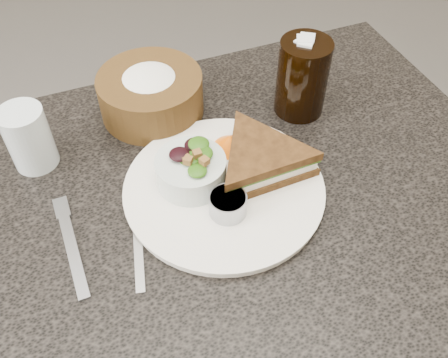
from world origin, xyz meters
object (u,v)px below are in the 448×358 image
cola_glass (303,75)px  dinner_plate (224,189)px  sandwich (261,160)px  salad_bowl (191,167)px  dining_table (214,313)px  water_glass (29,138)px  bread_basket (150,89)px  dressing_ramekin (228,205)px

cola_glass → dinner_plate: bearing=-145.7°
sandwich → cola_glass: size_ratio=1.25×
dinner_plate → salad_bowl: size_ratio=2.83×
dining_table → cola_glass: size_ratio=6.70×
dining_table → dinner_plate: 0.38m
water_glass → bread_basket: bearing=13.5°
salad_bowl → dressing_ramekin: bearing=-68.9°
sandwich → cola_glass: (0.13, 0.13, 0.04)m
bread_basket → water_glass: water_glass is taller
dinner_plate → salad_bowl: (-0.04, 0.03, 0.04)m
bread_basket → water_glass: 0.22m
sandwich → salad_bowl: size_ratio=1.73×
dining_table → bread_basket: bearing=95.5°
salad_bowl → water_glass: water_glass is taller
salad_bowl → dressing_ramekin: size_ratio=1.94×
cola_glass → bread_basket: bearing=160.2°
dinner_plate → bread_basket: bread_basket is taller
dinner_plate → bread_basket: size_ratio=1.68×
bread_basket → dinner_plate: bearing=-77.7°
dining_table → salad_bowl: bearing=113.2°
sandwich → salad_bowl: salad_bowl is taller
dining_table → sandwich: size_ratio=5.35×
dressing_ramekin → cola_glass: 0.28m
dining_table → sandwich: (0.09, 0.02, 0.41)m
dressing_ramekin → cola_glass: cola_glass is taller
dining_table → dressing_ramekin: (0.01, -0.04, 0.40)m
sandwich → salad_bowl: 0.11m
salad_bowl → sandwich: bearing=-10.2°
dressing_ramekin → bread_basket: 0.28m
salad_bowl → cola_glass: 0.26m
dinner_plate → bread_basket: (-0.05, 0.22, 0.04)m
dining_table → water_glass: water_glass is taller
dressing_ramekin → sandwich: bearing=36.5°
sandwich → dressing_ramekin: (-0.08, -0.06, -0.01)m
sandwich → cola_glass: bearing=41.3°
sandwich → water_glass: bearing=151.4°
dinner_plate → sandwich: (0.06, 0.01, 0.03)m
cola_glass → salad_bowl: bearing=-156.2°
dining_table → dinner_plate: (0.03, 0.01, 0.38)m
dressing_ramekin → bread_basket: bearing=97.5°
bread_basket → dining_table: bearing=-84.5°
dinner_plate → water_glass: size_ratio=2.88×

